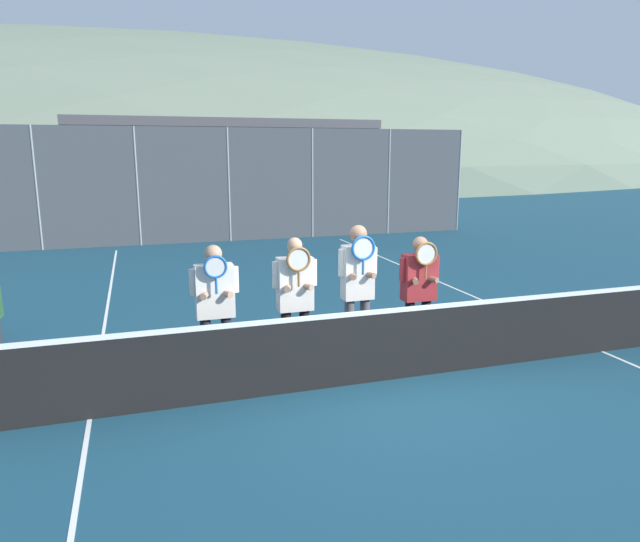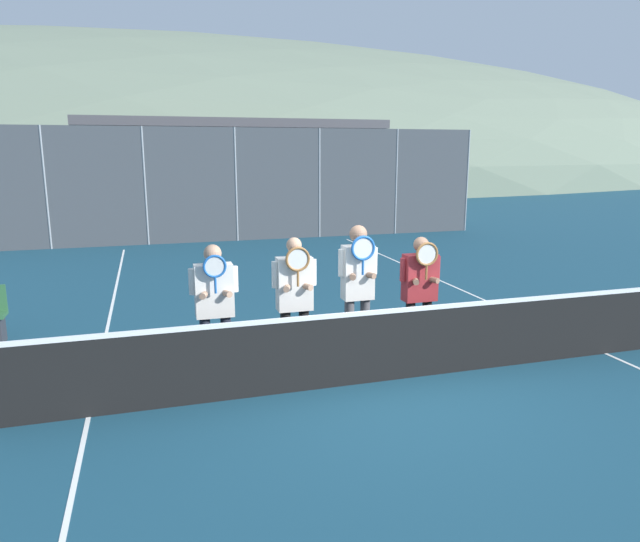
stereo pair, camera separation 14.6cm
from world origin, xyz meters
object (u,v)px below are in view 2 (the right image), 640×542
player_center_left (295,295)px  player_center_right (358,283)px  player_rightmost (420,286)px  car_far_left (129,207)px  car_center (389,199)px  player_leftmost (215,301)px  car_left_of_center (268,202)px

player_center_left → player_center_right: (0.87, 0.08, 0.08)m
player_rightmost → car_far_left: bearing=106.1°
car_center → player_center_right: bearing=-115.0°
player_leftmost → player_center_right: 1.86m
player_leftmost → car_left_of_center: bearing=76.0°
player_rightmost → car_center: 15.47m
player_leftmost → car_center: bearing=59.2°
player_center_left → car_far_left: bearing=99.2°
car_far_left → player_center_left: bearing=-80.8°
player_leftmost → car_far_left: size_ratio=0.38×
player_rightmost → car_center: size_ratio=0.41×
player_leftmost → car_far_left: (-1.36, 14.32, -0.15)m
car_far_left → car_left_of_center: car_far_left is taller
player_center_right → car_far_left: 14.68m
player_rightmost → player_leftmost: bearing=-180.0°
player_rightmost → player_center_left: bearing=-177.0°
player_leftmost → player_center_right: (1.86, -0.01, 0.10)m
player_center_left → player_rightmost: bearing=3.0°
player_leftmost → car_center: 16.70m
player_rightmost → car_left_of_center: 14.85m
player_leftmost → car_center: car_center is taller
player_center_right → car_far_left: size_ratio=0.41×
player_center_right → player_rightmost: size_ratio=1.11×
player_center_left → player_center_right: 0.88m
player_center_left → player_rightmost: player_center_left is taller
player_leftmost → car_center: (8.55, 14.34, -0.13)m
player_leftmost → car_far_left: player_leftmost is taller
player_center_left → car_center: bearing=62.3°
player_center_left → player_leftmost: bearing=174.8°
player_leftmost → player_rightmost: bearing=0.0°
player_center_right → player_rightmost: bearing=0.5°
player_center_left → player_rightmost: 1.78m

